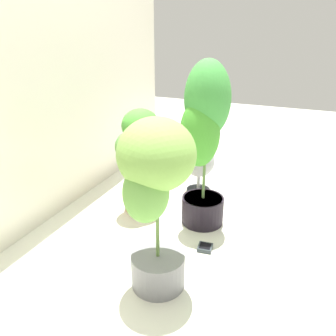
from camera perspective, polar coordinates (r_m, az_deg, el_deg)
ground_plane at (r=2.09m, az=0.53°, el=-12.23°), size 8.00×8.00×0.00m
mylar_back_wall at (r=2.20m, az=-21.40°, el=16.16°), size 3.20×0.01×2.00m
potted_plant_front_right at (r=2.02m, az=6.02°, el=5.84°), size 0.39×0.38×1.03m
potted_plant_front_left at (r=1.50m, az=-2.19°, el=-3.22°), size 0.47×0.47×0.85m
potted_plant_back_right at (r=2.27m, az=-4.53°, el=2.16°), size 0.40×0.33×0.71m
hygrometer_box at (r=2.03m, az=6.18°, el=-13.01°), size 0.09×0.09×0.03m
floor_fan at (r=2.57m, az=5.20°, el=0.78°), size 0.33×0.33×0.37m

